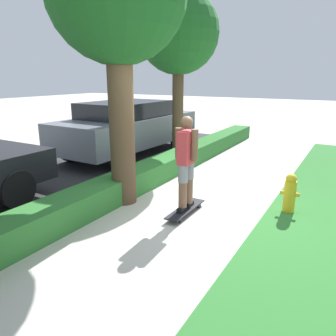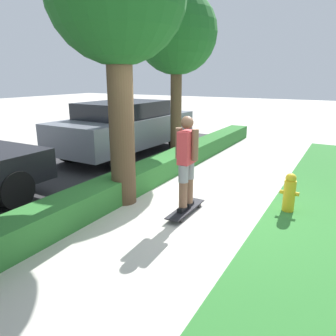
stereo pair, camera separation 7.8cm
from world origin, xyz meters
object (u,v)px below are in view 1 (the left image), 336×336
(skater_person, at_px, (186,161))
(fire_hydrant, at_px, (290,193))
(skateboard, at_px, (185,209))
(tree_far, at_px, (178,35))
(parked_car_middle, at_px, (128,127))

(skater_person, height_order, fire_hydrant, skater_person)
(skateboard, relative_size, skater_person, 0.67)
(skateboard, xyz_separation_m, tree_far, (3.25, 1.92, 3.17))
(skateboard, height_order, parked_car_middle, parked_car_middle)
(skateboard, xyz_separation_m, fire_hydrant, (0.96, -1.48, 0.26))
(skater_person, relative_size, tree_far, 0.36)
(tree_far, bearing_deg, fire_hydrant, -123.88)
(skateboard, height_order, skater_person, skater_person)
(skater_person, distance_m, parked_car_middle, 4.58)
(skateboard, bearing_deg, tree_far, 30.55)
(skateboard, relative_size, fire_hydrant, 1.53)
(skater_person, xyz_separation_m, tree_far, (3.25, 1.92, 2.33))
(tree_far, relative_size, parked_car_middle, 0.91)
(skater_person, height_order, tree_far, tree_far)
(skateboard, xyz_separation_m, skater_person, (-0.00, 0.00, 0.84))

